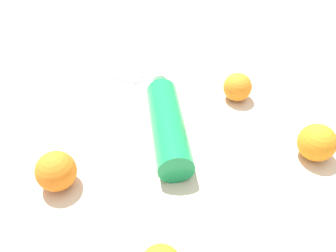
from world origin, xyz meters
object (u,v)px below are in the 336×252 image
water_bottle (167,119)px  folded_napkin (129,63)px  orange_2 (317,143)px  orange_1 (56,171)px  orange_3 (237,87)px

water_bottle → folded_napkin: water_bottle is taller
orange_2 → folded_napkin: 0.56m
orange_2 → folded_napkin: bearing=-116.3°
water_bottle → orange_2: bearing=-111.4°
orange_1 → orange_3: bearing=139.8°
orange_1 → orange_3: orange_1 is taller
orange_2 → water_bottle: bearing=-89.6°
orange_2 → orange_3: bearing=-131.9°
water_bottle → orange_3: bearing=-62.6°
orange_2 → orange_3: size_ratio=1.10×
water_bottle → folded_napkin: (-0.25, -0.18, -0.03)m
water_bottle → orange_2: size_ratio=4.02×
water_bottle → orange_3: 0.22m
orange_3 → folded_napkin: size_ratio=0.43×
water_bottle → orange_1: size_ratio=4.04×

